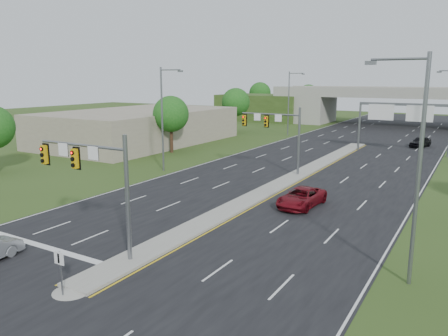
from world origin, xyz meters
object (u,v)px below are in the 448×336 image
signal_mast_near (95,173)px  overpass (395,109)px  sign_gantry (402,114)px  keep_right_sign (60,266)px  car_far_c (420,142)px  signal_mast_far (278,129)px  car_far_a (301,197)px

signal_mast_near → overpass: 80.11m
signal_mast_near → sign_gantry: signal_mast_near is taller
keep_right_sign → car_far_c: bearing=81.6°
signal_mast_near → car_far_c: signal_mast_near is taller
signal_mast_near → overpass: (2.26, 80.07, -1.17)m
signal_mast_near → signal_mast_far: same height
signal_mast_near → sign_gantry: 45.88m
signal_mast_near → signal_mast_far: bearing=90.0°
overpass → keep_right_sign: bearing=-90.0°
signal_mast_far → car_far_c: signal_mast_far is taller
signal_mast_near → keep_right_sign: (2.26, -4.45, -3.21)m
signal_mast_near → car_far_a: bearing=66.1°
signal_mast_far → keep_right_sign: size_ratio=3.18×
signal_mast_far → sign_gantry: (8.95, 19.99, 0.51)m
keep_right_sign → sign_gantry: bearing=82.3°
signal_mast_near → car_far_c: bearing=78.5°
keep_right_sign → car_far_a: 19.72m
signal_mast_near → sign_gantry: bearing=78.8°
sign_gantry → overpass: (-6.68, 35.08, -1.69)m
keep_right_sign → car_far_c: keep_right_sign is taller
signal_mast_near → signal_mast_far: 25.00m
overpass → car_far_c: overpass is taller
keep_right_sign → car_far_c: size_ratio=0.49×
signal_mast_near → keep_right_sign: bearing=-63.1°
signal_mast_far → car_far_a: 12.77m
signal_mast_near → car_far_a: signal_mast_near is taller
car_far_c → signal_mast_far: bearing=-96.3°
car_far_a → car_far_c: (4.11, 37.51, 0.03)m
keep_right_sign → car_far_c: (8.38, 56.74, -0.74)m
signal_mast_far → car_far_a: bearing=-57.4°
keep_right_sign → car_far_a: keep_right_sign is taller
signal_mast_far → car_far_c: 29.56m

